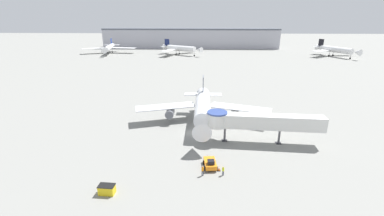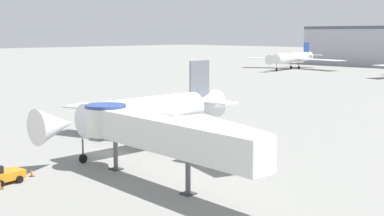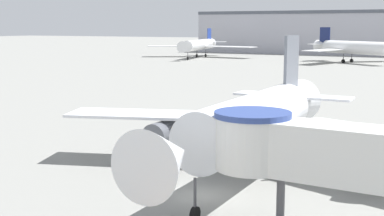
% 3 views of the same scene
% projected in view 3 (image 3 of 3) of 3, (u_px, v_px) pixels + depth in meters
% --- Properties ---
extents(ground_plane, '(800.00, 800.00, 0.00)m').
position_uv_depth(ground_plane, '(201.00, 196.00, 34.29)').
color(ground_plane, gray).
extents(main_airplane, '(33.05, 25.55, 10.02)m').
position_uv_depth(main_airplane, '(254.00, 122.00, 36.91)').
color(main_airplane, silver).
rests_on(main_airplane, ground_plane).
extents(background_jet_navy_tail, '(30.40, 30.13, 10.25)m').
position_uv_depth(background_jet_navy_tail, '(354.00, 48.00, 153.03)').
color(background_jet_navy_tail, white).
rests_on(background_jet_navy_tail, ground_plane).
extents(background_jet_blue_tail, '(37.96, 35.54, 9.74)m').
position_uv_depth(background_jet_blue_tail, '(199.00, 45.00, 179.72)').
color(background_jet_blue_tail, white).
rests_on(background_jet_blue_tail, ground_plane).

